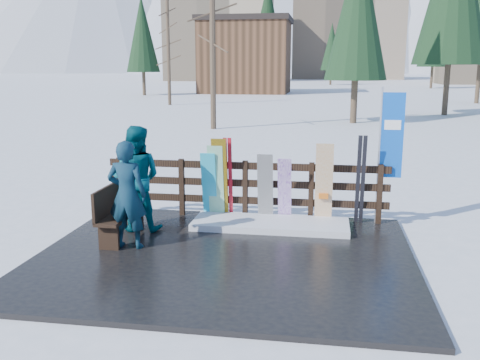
% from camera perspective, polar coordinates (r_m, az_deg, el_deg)
% --- Properties ---
extents(ground, '(700.00, 700.00, 0.00)m').
position_cam_1_polar(ground, '(8.72, -1.65, -8.43)').
color(ground, white).
rests_on(ground, ground).
extents(deck, '(6.00, 5.00, 0.08)m').
position_cam_1_polar(deck, '(8.71, -1.65, -8.18)').
color(deck, black).
rests_on(deck, ground).
extents(fence, '(5.60, 0.10, 1.15)m').
position_cam_1_polar(fence, '(10.59, 0.56, -0.56)').
color(fence, black).
rests_on(fence, deck).
extents(snow_patch, '(2.91, 1.00, 0.12)m').
position_cam_1_polar(snow_patch, '(10.10, 3.26, -4.72)').
color(snow_patch, white).
rests_on(snow_patch, deck).
extents(bench, '(0.41, 1.50, 0.97)m').
position_cam_1_polar(bench, '(9.57, -12.93, -3.13)').
color(bench, black).
rests_on(bench, deck).
extents(snowboard_0, '(0.29, 0.29, 1.34)m').
position_cam_1_polar(snowboard_0, '(10.50, -3.31, -0.63)').
color(snowboard_0, '#26BBDE').
rests_on(snowboard_0, deck).
extents(snowboard_1, '(0.30, 0.25, 1.49)m').
position_cam_1_polar(snowboard_1, '(10.46, -2.58, -0.26)').
color(snowboard_1, white).
rests_on(snowboard_1, deck).
extents(snowboard_2, '(0.29, 0.28, 1.62)m').
position_cam_1_polar(snowboard_2, '(10.43, -2.16, 0.09)').
color(snowboard_2, '#D59E07').
rests_on(snowboard_2, deck).
extents(snowboard_3, '(0.26, 0.39, 1.28)m').
position_cam_1_polar(snowboard_3, '(10.30, 4.78, -1.07)').
color(snowboard_3, white).
rests_on(snowboard_3, deck).
extents(snowboard_4, '(0.30, 0.28, 1.35)m').
position_cam_1_polar(snowboard_4, '(10.32, 2.71, -0.82)').
color(snowboard_4, black).
rests_on(snowboard_4, deck).
extents(snowboard_5, '(0.33, 0.30, 1.58)m').
position_cam_1_polar(snowboard_5, '(10.24, 8.94, -0.41)').
color(snowboard_5, silver).
rests_on(snowboard_5, deck).
extents(ski_pair_a, '(0.16, 0.20, 1.63)m').
position_cam_1_polar(ski_pair_a, '(10.47, -1.28, 0.16)').
color(ski_pair_a, '#B01522').
rests_on(ski_pair_a, deck).
extents(ski_pair_b, '(0.17, 0.31, 1.73)m').
position_cam_1_polar(ski_pair_b, '(10.31, 12.73, -0.02)').
color(ski_pair_b, black).
rests_on(ski_pair_b, deck).
extents(rental_flag, '(0.45, 0.04, 2.60)m').
position_cam_1_polar(rental_flag, '(10.43, 15.60, 4.08)').
color(rental_flag, silver).
rests_on(rental_flag, deck).
extents(person_front, '(0.66, 0.43, 1.80)m').
position_cam_1_polar(person_front, '(8.97, -11.96, -1.55)').
color(person_front, '#0E3B47').
rests_on(person_front, deck).
extents(person_back, '(0.98, 0.78, 1.93)m').
position_cam_1_polar(person_back, '(9.92, -11.03, 0.17)').
color(person_back, '#054C5A').
rests_on(person_back, deck).
extents(resort_buildings, '(73.00, 87.60, 22.60)m').
position_cam_1_polar(resort_buildings, '(123.62, 9.25, 15.00)').
color(resort_buildings, tan).
rests_on(resort_buildings, ground).
extents(trees, '(41.91, 68.88, 13.94)m').
position_cam_1_polar(trees, '(57.69, 13.27, 14.72)').
color(trees, '#382B1E').
rests_on(trees, ground).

